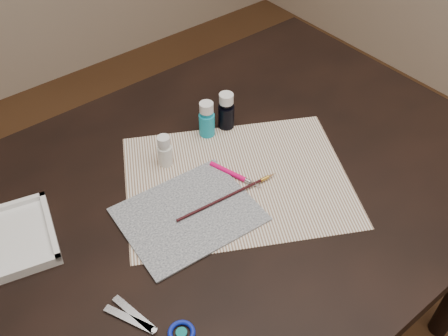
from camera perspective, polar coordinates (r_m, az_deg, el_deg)
table at (r=1.37m, az=0.00°, el=-12.81°), size 1.30×0.90×0.75m
paper at (r=1.09m, az=1.51°, el=-1.42°), size 0.60×0.55×0.00m
canvas at (r=1.02m, az=-4.06°, el=-5.30°), size 0.28×0.23×0.00m
paint_bottle_white at (r=1.11m, az=-6.79°, el=1.97°), size 0.03×0.03×0.08m
paint_bottle_cyan at (r=1.17m, az=-1.99°, el=5.60°), size 0.05×0.05×0.09m
paint_bottle_navy at (r=1.20m, az=0.25°, el=6.55°), size 0.05×0.05×0.10m
paintbrush at (r=1.04m, az=0.53°, el=-3.19°), size 0.25×0.03×0.01m
craft_knife at (r=1.09m, az=1.42°, el=-0.88°), size 0.05×0.13×0.01m
scissors at (r=0.88m, az=-9.11°, el=-17.73°), size 0.16×0.20×0.01m
palette_tray at (r=1.05m, az=-23.68°, el=-7.62°), size 0.22×0.22×0.02m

